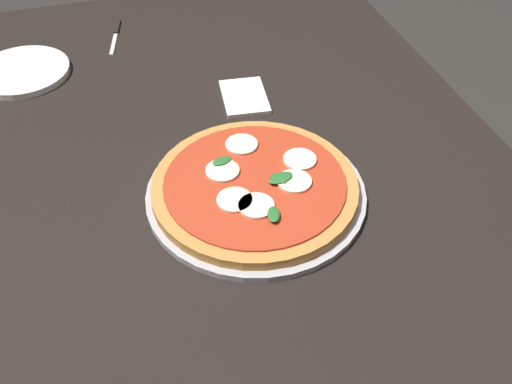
{
  "coord_description": "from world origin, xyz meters",
  "views": [
    {
      "loc": [
        -0.78,
        0.19,
        1.42
      ],
      "look_at": [
        -0.07,
        -0.03,
        0.73
      ],
      "focal_mm": 41.43,
      "sensor_mm": 36.0,
      "label": 1
    }
  ],
  "objects_px": {
    "pizza": "(255,186)",
    "napkin": "(244,97)",
    "serving_tray": "(256,194)",
    "knife": "(116,32)",
    "plate_white": "(22,72)",
    "dining_table": "(232,204)"
  },
  "relations": [
    {
      "from": "plate_white",
      "to": "knife",
      "type": "height_order",
      "value": "plate_white"
    },
    {
      "from": "serving_tray",
      "to": "napkin",
      "type": "height_order",
      "value": "serving_tray"
    },
    {
      "from": "serving_tray",
      "to": "pizza",
      "type": "bearing_deg",
      "value": 42.64
    },
    {
      "from": "dining_table",
      "to": "napkin",
      "type": "height_order",
      "value": "napkin"
    },
    {
      "from": "plate_white",
      "to": "knife",
      "type": "xyz_separation_m",
      "value": [
        0.13,
        -0.22,
        -0.0
      ]
    },
    {
      "from": "serving_tray",
      "to": "knife",
      "type": "distance_m",
      "value": 0.67
    },
    {
      "from": "dining_table",
      "to": "knife",
      "type": "xyz_separation_m",
      "value": [
        0.58,
        0.14,
        0.08
      ]
    },
    {
      "from": "plate_white",
      "to": "napkin",
      "type": "distance_m",
      "value": 0.5
    },
    {
      "from": "serving_tray",
      "to": "plate_white",
      "type": "relative_size",
      "value": 1.84
    },
    {
      "from": "plate_white",
      "to": "pizza",
      "type": "bearing_deg",
      "value": -143.86
    },
    {
      "from": "dining_table",
      "to": "plate_white",
      "type": "relative_size",
      "value": 7.53
    },
    {
      "from": "pizza",
      "to": "napkin",
      "type": "xyz_separation_m",
      "value": [
        0.29,
        -0.06,
        -0.02
      ]
    },
    {
      "from": "plate_white",
      "to": "napkin",
      "type": "relative_size",
      "value": 1.58
    },
    {
      "from": "serving_tray",
      "to": "napkin",
      "type": "xyz_separation_m",
      "value": [
        0.29,
        -0.06,
        -0.0
      ]
    },
    {
      "from": "plate_white",
      "to": "dining_table",
      "type": "bearing_deg",
      "value": -141.66
    },
    {
      "from": "serving_tray",
      "to": "napkin",
      "type": "relative_size",
      "value": 2.91
    },
    {
      "from": "plate_white",
      "to": "napkin",
      "type": "height_order",
      "value": "plate_white"
    },
    {
      "from": "dining_table",
      "to": "serving_tray",
      "type": "relative_size",
      "value": 4.09
    },
    {
      "from": "dining_table",
      "to": "plate_white",
      "type": "bearing_deg",
      "value": 38.34
    },
    {
      "from": "dining_table",
      "to": "serving_tray",
      "type": "height_order",
      "value": "serving_tray"
    },
    {
      "from": "knife",
      "to": "plate_white",
      "type": "bearing_deg",
      "value": 120.04
    },
    {
      "from": "knife",
      "to": "serving_tray",
      "type": "bearing_deg",
      "value": -166.0
    }
  ]
}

